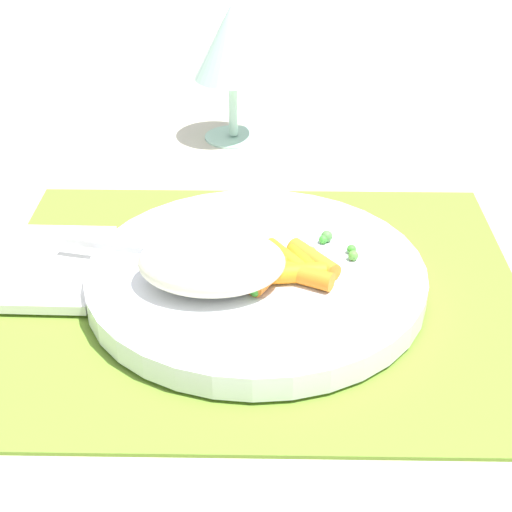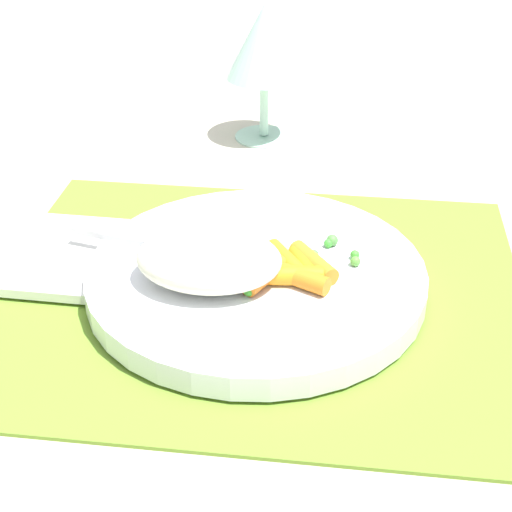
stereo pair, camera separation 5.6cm
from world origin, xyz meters
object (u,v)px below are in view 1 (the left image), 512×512
(rice_mound, at_px, (212,262))
(fork, at_px, (204,257))
(carrot_portion, at_px, (291,266))
(wine_glass, at_px, (232,45))
(plate, at_px, (256,278))
(napkin, at_px, (54,267))

(rice_mound, bearing_deg, fork, 104.93)
(carrot_portion, relative_size, wine_glass, 0.57)
(plate, relative_size, rice_mound, 2.42)
(rice_mound, relative_size, wine_glass, 0.73)
(plate, relative_size, carrot_portion, 3.13)
(carrot_portion, bearing_deg, rice_mound, -167.26)
(carrot_portion, bearing_deg, napkin, 170.41)
(rice_mound, xyz_separation_m, carrot_portion, (0.06, 0.01, -0.01))
(plate, bearing_deg, napkin, 172.30)
(plate, distance_m, carrot_portion, 0.03)
(rice_mound, bearing_deg, carrot_portion, 12.74)
(carrot_portion, bearing_deg, fork, 164.26)
(fork, height_order, wine_glass, wine_glass)
(rice_mound, relative_size, napkin, 0.90)
(carrot_portion, distance_m, wine_glass, 0.34)
(fork, height_order, napkin, fork)
(rice_mound, height_order, carrot_portion, rice_mound)
(rice_mound, distance_m, fork, 0.04)
(plate, xyz_separation_m, carrot_portion, (0.03, -0.01, 0.02))
(napkin, bearing_deg, plate, -7.70)
(fork, bearing_deg, napkin, 173.86)
(napkin, bearing_deg, wine_glass, 65.24)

